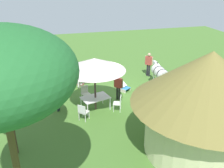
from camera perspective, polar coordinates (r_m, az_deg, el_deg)
ground_plane at (r=15.52m, az=1.79°, el=-2.42°), size 36.00×36.00×0.00m
thatched_hut at (r=10.36m, az=20.60°, el=-3.05°), size 5.87×5.87×4.34m
shade_umbrella at (r=12.83m, az=-4.02°, el=4.48°), size 3.25×3.25×2.95m
patio_dining_table at (r=13.61m, az=-3.79°, el=-3.33°), size 1.67×1.31×0.74m
patio_chair_near_hut at (r=12.74m, az=-6.64°, el=-6.22°), size 0.61×0.61×0.90m
patio_chair_west_end at (r=13.52m, az=1.54°, el=-4.16°), size 0.55×0.56×0.90m
patio_chair_near_lawn at (r=14.69m, az=-6.11°, el=-1.88°), size 0.54×0.53×0.90m
guest_beside_umbrella at (r=13.65m, az=-12.37°, el=-2.38°), size 0.31×0.56×1.61m
guest_behind_table at (r=14.52m, az=1.46°, el=-0.18°), size 0.47×0.42×1.59m
standing_watcher at (r=18.16m, az=8.38°, el=4.91°), size 0.48×0.49×1.74m
striped_lounge_chair at (r=15.96m, az=2.64°, el=-0.65°), size 0.90×0.96×0.63m
zebra_nearest_camera at (r=16.35m, az=10.89°, el=2.52°), size 0.78×2.16×1.57m
zebra_by_umbrella at (r=16.59m, az=-9.13°, el=2.61°), size 1.92×1.57×1.47m
brick_patio_kerb at (r=17.54m, az=-10.62°, el=0.53°), size 2.47×1.95×0.08m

